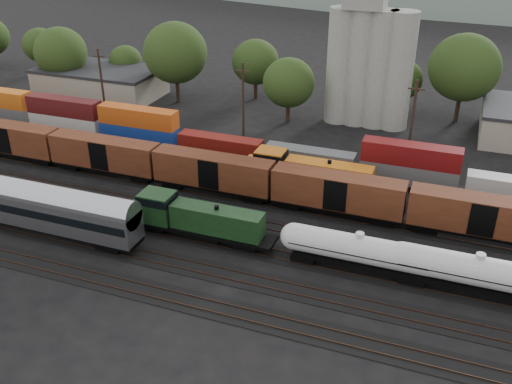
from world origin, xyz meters
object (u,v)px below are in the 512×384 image
(passenger_coach, at_px, (30,204))
(orange_locomotive, at_px, (305,172))
(green_locomotive, at_px, (192,218))
(grain_silo, at_px, (369,54))
(tank_car_a, at_px, (358,250))

(passenger_coach, xyz_separation_m, orange_locomotive, (24.80, 20.00, -1.03))
(green_locomotive, relative_size, grain_silo, 0.57)
(green_locomotive, bearing_deg, grain_silo, 75.67)
(orange_locomotive, bearing_deg, passenger_coach, -141.12)
(tank_car_a, xyz_separation_m, passenger_coach, (-34.52, -5.00, 1.11))
(green_locomotive, distance_m, grain_silo, 43.21)
(orange_locomotive, bearing_deg, tank_car_a, -57.06)
(green_locomotive, bearing_deg, orange_locomotive, 61.68)
(tank_car_a, bearing_deg, orange_locomotive, 122.94)
(green_locomotive, xyz_separation_m, grain_silo, (10.47, 41.00, 8.74))
(passenger_coach, height_order, grain_silo, grain_silo)
(passenger_coach, bearing_deg, orange_locomotive, 38.88)
(tank_car_a, relative_size, grain_silo, 0.54)
(green_locomotive, height_order, orange_locomotive, orange_locomotive)
(orange_locomotive, height_order, grain_silo, grain_silo)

